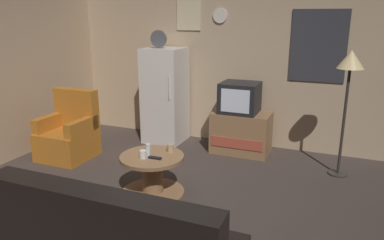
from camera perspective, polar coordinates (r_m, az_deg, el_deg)
The scene contains 12 objects.
ground_plane at distance 4.07m, azimuth -6.04°, elevation -13.35°, with size 12.00×12.00×0.00m, color #3D332D.
wall_with_art at distance 5.85m, azimuth 5.22°, elevation 9.80°, with size 5.20×0.12×2.73m.
fridge at distance 5.91m, azimuth -4.19°, elevation 3.83°, with size 0.60×0.62×1.77m.
tv_stand at distance 5.54m, azimuth 7.61°, elevation -1.90°, with size 0.84×0.53×0.61m.
crt_tv at distance 5.41m, azimuth 7.40°, elevation 3.46°, with size 0.54×0.51×0.44m.
standing_lamp at distance 4.83m, azimuth 23.21°, elevation 7.17°, with size 0.32×0.32×1.59m.
coffee_table at distance 4.25m, azimuth -6.13°, elevation -8.47°, with size 0.72×0.72×0.47m.
wine_glass at distance 4.10m, azimuth -6.79°, elevation -4.71°, with size 0.05×0.05×0.15m, color silver.
mug_ceramic_white at distance 4.08m, azimuth -7.60°, elevation -5.27°, with size 0.08×0.08×0.09m, color silver.
mug_ceramic_tan at distance 4.24m, azimuth -3.35°, elevation -4.34°, with size 0.08×0.08×0.09m, color tan.
remote_control at distance 4.06m, azimuth -5.75°, elevation -5.84°, with size 0.15×0.04×0.02m, color black.
armchair at distance 5.59m, azimuth -18.45°, elevation -2.08°, with size 0.68×0.68×0.96m.
Camera 1 is at (1.73, -3.11, 1.98)m, focal length 34.50 mm.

